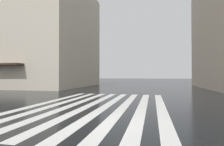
# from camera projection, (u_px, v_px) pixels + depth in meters

# --- Properties ---
(ground_plane) EXTENTS (220.00, 220.00, 0.00)m
(ground_plane) POSITION_uv_depth(u_px,v_px,m) (105.00, 124.00, 6.68)
(ground_plane) COLOR black
(zebra_crossing) EXTENTS (13.00, 7.50, 0.01)m
(zebra_crossing) POSITION_uv_depth(u_px,v_px,m) (99.00, 105.00, 10.89)
(zebra_crossing) COLOR silver
(zebra_crossing) RESTS_ON ground_plane
(haussmann_block_mid) EXTENTS (17.41, 28.95, 19.31)m
(haussmann_block_mid) POSITION_uv_depth(u_px,v_px,m) (4.00, 30.00, 31.81)
(haussmann_block_mid) COLOR beige
(haussmann_block_mid) RESTS_ON ground_plane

